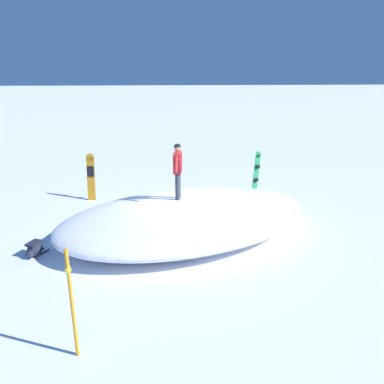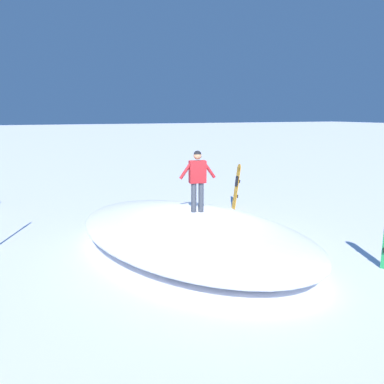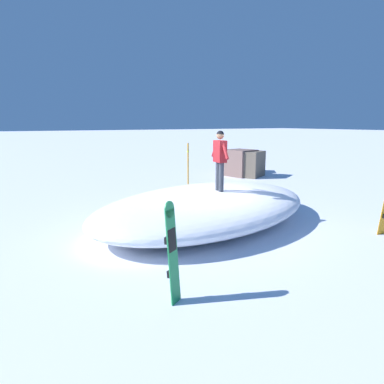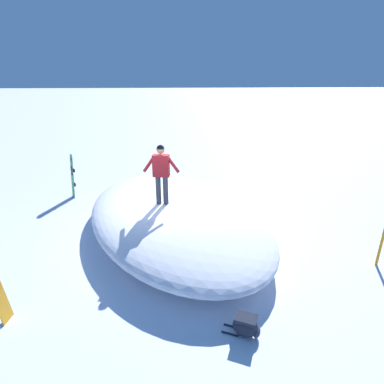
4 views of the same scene
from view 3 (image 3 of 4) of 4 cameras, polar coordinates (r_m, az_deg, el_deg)
name	(u,v)px [view 3 (image 3 of 4)]	position (r m, az deg, el deg)	size (l,w,h in m)	color
ground	(216,226)	(10.19, 3.78, -5.34)	(240.00, 240.00, 0.00)	white
snow_mound	(206,206)	(10.41, 2.23, -2.24)	(7.53, 4.54, 0.97)	white
snowboarder_standing	(220,155)	(10.04, 4.35, 5.67)	(0.99, 0.29, 1.64)	#333842
snowboard_secondary_upright	(172,251)	(5.82, -3.13, -9.11)	(0.26, 0.30, 1.65)	#1E8C47
backpack_near	(282,195)	(13.79, 13.71, -0.49)	(0.70, 0.51, 0.40)	#1E2333
trail_marker_pole	(188,165)	(15.48, -0.62, 4.14)	(0.10, 0.10, 1.98)	orange
rock_outcrop	(246,164)	(20.16, 8.31, 4.33)	(3.49, 3.12, 1.40)	#65594B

